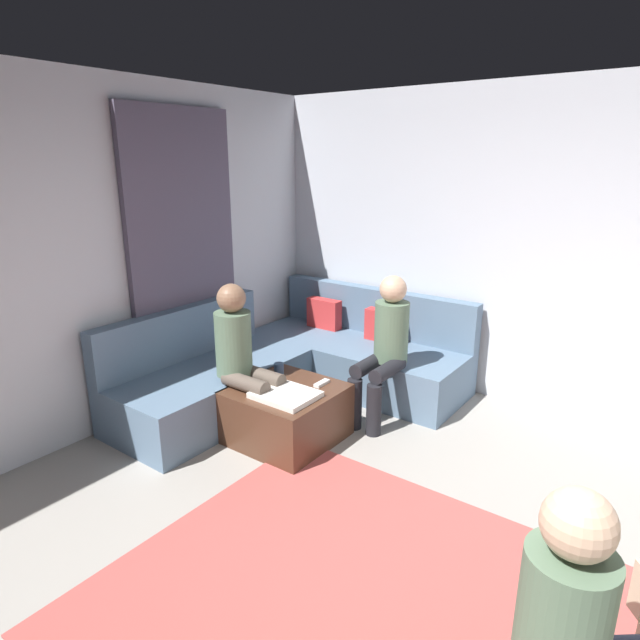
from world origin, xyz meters
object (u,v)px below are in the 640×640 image
ottoman (286,413)px  game_remote (322,383)px  person_on_armchair (589,637)px  person_on_couch_back (385,343)px  coffee_mug (279,369)px  sectional_couch (297,365)px  person_on_couch_side (243,355)px

ottoman → game_remote: (0.18, 0.22, 0.22)m
person_on_armchair → ottoman: bearing=-157.3°
person_on_couch_back → ottoman: bearing=60.9°
person_on_couch_back → person_on_armchair: (1.91, -2.03, -0.01)m
coffee_mug → sectional_couch: bearing=114.8°
coffee_mug → person_on_couch_back: size_ratio=0.08×
ottoman → game_remote: size_ratio=5.07×
ottoman → person_on_couch_side: bearing=-158.6°
coffee_mug → person_on_couch_side: size_ratio=0.08×
person_on_couch_back → sectional_couch: bearing=3.6°
person_on_couch_back → person_on_couch_side: same height
game_remote → person_on_armchair: 2.63m
person_on_couch_side → person_on_armchair: size_ratio=1.02×
sectional_couch → ottoman: (0.46, -0.70, -0.07)m
game_remote → person_on_couch_back: bearing=65.7°
ottoman → person_on_couch_back: bearing=60.9°
person_on_armchair → person_on_couch_back: bearing=-175.4°
ottoman → coffee_mug: bearing=140.7°
coffee_mug → person_on_couch_side: 0.37m
ottoman → person_on_couch_side: person_on_couch_side is taller
person_on_couch_back → coffee_mug: bearing=42.0°
coffee_mug → person_on_couch_back: 0.88m
sectional_couch → game_remote: 0.82m
ottoman → coffee_mug: 0.38m
coffee_mug → game_remote: 0.40m
person_on_couch_side → coffee_mug: bearing=162.8°
person_on_couch_back → person_on_couch_side: size_ratio=1.00×
ottoman → person_on_armchair: size_ratio=0.64×
sectional_couch → person_on_armchair: person_on_armchair is taller
person_on_armchair → coffee_mug: bearing=-158.3°
ottoman → sectional_couch: bearing=123.3°
ottoman → person_on_couch_back: 0.98m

